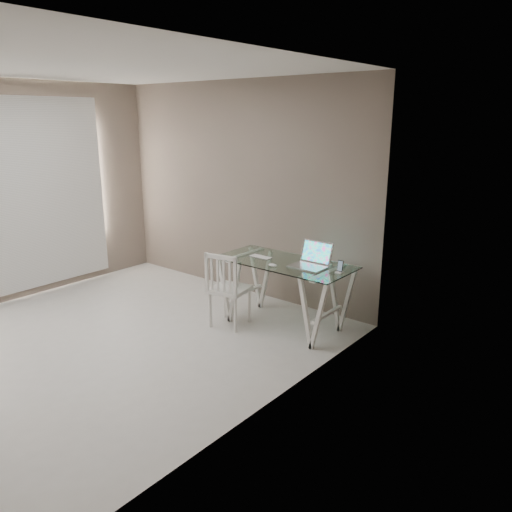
# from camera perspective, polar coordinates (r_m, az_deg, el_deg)

# --- Properties ---
(room) EXTENTS (4.50, 4.52, 2.71)m
(room) POSITION_cam_1_polar(r_m,az_deg,el_deg) (5.02, -19.47, 8.60)
(room) COLOR beige
(room) RESTS_ON ground
(desk) EXTENTS (1.50, 0.70, 0.75)m
(desk) POSITION_cam_1_polar(r_m,az_deg,el_deg) (5.49, 3.20, -4.30)
(desk) COLOR silver
(desk) RESTS_ON ground
(chair) EXTENTS (0.46, 0.46, 0.86)m
(chair) POSITION_cam_1_polar(r_m,az_deg,el_deg) (5.44, -3.41, -3.48)
(chair) COLOR silver
(chair) RESTS_ON ground
(laptop) EXTENTS (0.36, 0.33, 0.25)m
(laptop) POSITION_cam_1_polar(r_m,az_deg,el_deg) (5.24, 6.37, -0.52)
(laptop) COLOR #B7B7BC
(laptop) RESTS_ON desk
(keyboard) EXTENTS (0.27, 0.12, 0.01)m
(keyboard) POSITION_cam_1_polar(r_m,az_deg,el_deg) (5.54, 0.54, -0.11)
(keyboard) COLOR silver
(keyboard) RESTS_ON desk
(mouse) EXTENTS (0.10, 0.06, 0.03)m
(mouse) POSITION_cam_1_polar(r_m,az_deg,el_deg) (5.20, 1.92, -1.05)
(mouse) COLOR white
(mouse) RESTS_ON desk
(phone_dock) EXTENTS (0.07, 0.07, 0.13)m
(phone_dock) POSITION_cam_1_polar(r_m,az_deg,el_deg) (5.05, 9.55, -1.53)
(phone_dock) COLOR white
(phone_dock) RESTS_ON desk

